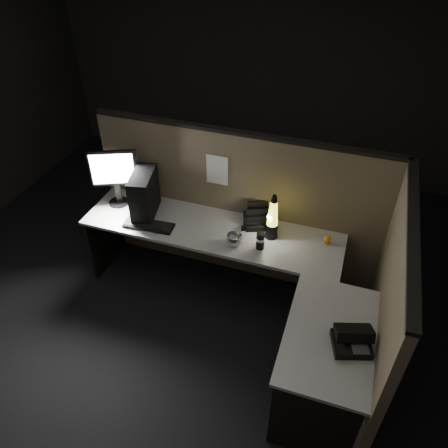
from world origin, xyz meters
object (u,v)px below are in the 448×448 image
(keyboard, at_px, (149,225))
(pc_tower, at_px, (144,194))
(desk_phone, at_px, (352,339))
(lava_lamp, at_px, (272,220))
(monitor, at_px, (114,172))

(keyboard, bearing_deg, pc_tower, 117.91)
(desk_phone, bearing_deg, keyboard, 141.59)
(pc_tower, xyz_separation_m, lava_lamp, (1.16, 0.04, -0.03))
(keyboard, bearing_deg, desk_phone, -24.78)
(pc_tower, height_order, lava_lamp, lava_lamp)
(pc_tower, bearing_deg, monitor, 155.71)
(lava_lamp, bearing_deg, desk_phone, -50.08)
(pc_tower, relative_size, desk_phone, 1.41)
(pc_tower, bearing_deg, lava_lamp, -10.29)
(pc_tower, distance_m, monitor, 0.35)
(keyboard, xyz_separation_m, lava_lamp, (1.06, 0.21, 0.17))
(pc_tower, xyz_separation_m, keyboard, (0.11, -0.17, -0.20))
(monitor, xyz_separation_m, lava_lamp, (1.48, -0.03, -0.15))
(monitor, bearing_deg, lava_lamp, -24.89)
(monitor, bearing_deg, pc_tower, -35.84)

